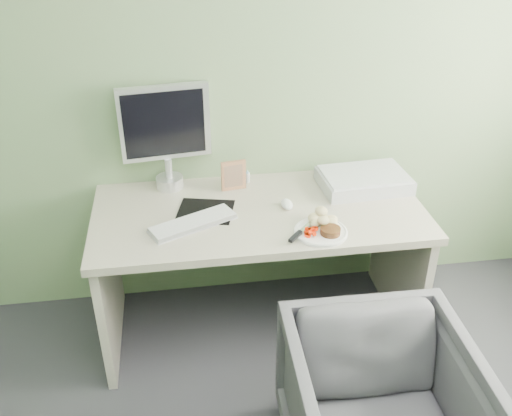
{
  "coord_description": "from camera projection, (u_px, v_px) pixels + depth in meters",
  "views": [
    {
      "loc": [
        -0.36,
        -0.72,
        2.14
      ],
      "look_at": [
        -0.03,
        1.5,
        0.82
      ],
      "focal_mm": 40.0,
      "sensor_mm": 36.0,
      "label": 1
    }
  ],
  "objects": [
    {
      "name": "steak_knife",
      "position": [
        300.0,
        233.0,
        2.53
      ],
      "size": [
        0.17,
        0.19,
        0.02
      ],
      "rotation": [
        0.0,
        0.0,
        0.84
      ],
      "color": "silver",
      "rests_on": "plate"
    },
    {
      "name": "wall_back",
      "position": [
        248.0,
        61.0,
        2.76
      ],
      "size": [
        3.5,
        0.0,
        3.5
      ],
      "primitive_type": "plane",
      "rotation": [
        1.57,
        0.0,
        0.0
      ],
      "color": "#67865E",
      "rests_on": "floor"
    },
    {
      "name": "plate",
      "position": [
        321.0,
        232.0,
        2.57
      ],
      "size": [
        0.24,
        0.24,
        0.01
      ],
      "primitive_type": "cylinder",
      "color": "white",
      "rests_on": "desk"
    },
    {
      "name": "potato_pile",
      "position": [
        324.0,
        218.0,
        2.61
      ],
      "size": [
        0.12,
        0.09,
        0.06
      ],
      "primitive_type": "ellipsoid",
      "rotation": [
        0.0,
        0.0,
        -0.07
      ],
      "color": "tan",
      "rests_on": "plate"
    },
    {
      "name": "scanner",
      "position": [
        364.0,
        181.0,
        2.94
      ],
      "size": [
        0.46,
        0.32,
        0.07
      ],
      "primitive_type": "cube",
      "rotation": [
        0.0,
        0.0,
        0.06
      ],
      "color": "silver",
      "rests_on": "desk"
    },
    {
      "name": "photo_frame",
      "position": [
        234.0,
        175.0,
        2.89
      ],
      "size": [
        0.13,
        0.04,
        0.16
      ],
      "primitive_type": "cube",
      "rotation": [
        0.0,
        0.0,
        0.16
      ],
      "color": "#A66E4D",
      "rests_on": "desk"
    },
    {
      "name": "steak",
      "position": [
        330.0,
        231.0,
        2.54
      ],
      "size": [
        0.12,
        0.12,
        0.03
      ],
      "primitive_type": "cylinder",
      "rotation": [
        0.0,
        0.0,
        0.36
      ],
      "color": "black",
      "rests_on": "plate"
    },
    {
      "name": "mousepad",
      "position": [
        205.0,
        211.0,
        2.74
      ],
      "size": [
        0.31,
        0.28,
        0.0
      ],
      "primitive_type": "cube",
      "rotation": [
        0.0,
        0.0,
        -0.24
      ],
      "color": "black",
      "rests_on": "desk"
    },
    {
      "name": "monitor",
      "position": [
        166.0,
        132.0,
        2.82
      ],
      "size": [
        0.45,
        0.14,
        0.54
      ],
      "rotation": [
        0.0,
        0.0,
        0.13
      ],
      "color": "silver",
      "rests_on": "desk"
    },
    {
      "name": "keyboard",
      "position": [
        193.0,
        222.0,
        2.63
      ],
      "size": [
        0.42,
        0.28,
        0.02
      ],
      "primitive_type": "cube",
      "rotation": [
        0.0,
        0.0,
        0.44
      ],
      "color": "white",
      "rests_on": "desk"
    },
    {
      "name": "computer_mouse",
      "position": [
        287.0,
        204.0,
        2.77
      ],
      "size": [
        0.06,
        0.1,
        0.03
      ],
      "primitive_type": "ellipsoid",
      "rotation": [
        0.0,
        0.0,
        0.04
      ],
      "color": "white",
      "rests_on": "desk"
    },
    {
      "name": "desk_chair",
      "position": [
        379.0,
        413.0,
        2.21
      ],
      "size": [
        0.71,
        0.73,
        0.65
      ],
      "primitive_type": "imported",
      "rotation": [
        0.0,
        0.0,
        -0.02
      ],
      "color": "#3B3B40",
      "rests_on": "floor"
    },
    {
      "name": "eyedrop_bottle",
      "position": [
        248.0,
        176.0,
        2.99
      ],
      "size": [
        0.02,
        0.02,
        0.07
      ],
      "color": "white",
      "rests_on": "desk"
    },
    {
      "name": "carrot_heap",
      "position": [
        311.0,
        231.0,
        2.53
      ],
      "size": [
        0.07,
        0.07,
        0.04
      ],
      "primitive_type": "cube",
      "rotation": [
        0.0,
        0.0,
        -0.41
      ],
      "color": "#FD2905",
      "rests_on": "plate"
    },
    {
      "name": "desk",
      "position": [
        259.0,
        241.0,
        2.85
      ],
      "size": [
        1.6,
        0.75,
        0.73
      ],
      "color": "#B7AF99",
      "rests_on": "floor"
    }
  ]
}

